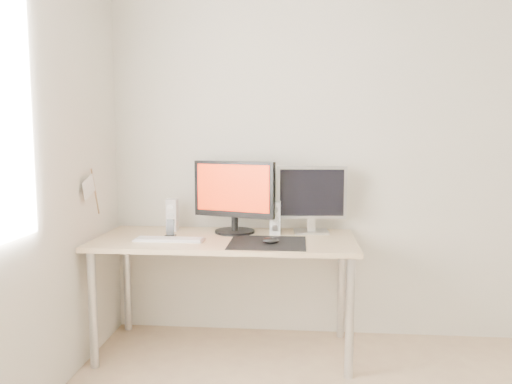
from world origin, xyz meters
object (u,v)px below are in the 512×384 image
object	(u,v)px
keyboard	(169,239)
mouse	(271,241)
main_monitor	(234,194)
speaker_left	(172,215)
phone_dock	(170,232)
speaker_right	(275,218)
desk	(226,250)
second_monitor	(312,196)

from	to	relation	value
keyboard	mouse	bearing A→B (deg)	-4.34
main_monitor	speaker_left	xyz separation A→B (m)	(-0.42, 0.03, -0.15)
speaker_left	phone_dock	size ratio (longest dim) A/B	1.91
speaker_left	speaker_right	world-z (taller)	same
keyboard	desk	bearing A→B (deg)	18.38
keyboard	phone_dock	distance (m)	0.11
desk	main_monitor	world-z (taller)	main_monitor
second_monitor	desk	bearing A→B (deg)	-158.55
speaker_right	phone_dock	bearing A→B (deg)	-167.83
main_monitor	speaker_right	xyz separation A→B (m)	(0.27, -0.02, -0.15)
desk	speaker_right	bearing A→B (deg)	24.82
desk	keyboard	xyz separation A→B (m)	(-0.33, -0.11, 0.09)
mouse	keyboard	bearing A→B (deg)	175.66
keyboard	second_monitor	bearing A→B (deg)	20.30
mouse	speaker_left	world-z (taller)	speaker_left
desk	second_monitor	distance (m)	0.65
mouse	keyboard	size ratio (longest dim) A/B	0.24
mouse	keyboard	world-z (taller)	mouse
mouse	keyboard	xyz separation A→B (m)	(-0.62, 0.05, -0.01)
mouse	main_monitor	distance (m)	0.47
desk	second_monitor	world-z (taller)	second_monitor
mouse	main_monitor	bearing A→B (deg)	129.01
speaker_right	mouse	bearing A→B (deg)	-92.31
second_monitor	speaker_right	world-z (taller)	second_monitor
desk	second_monitor	size ratio (longest dim) A/B	3.54
desk	speaker_right	size ratio (longest dim) A/B	7.52
phone_dock	main_monitor	bearing A→B (deg)	22.91
main_monitor	second_monitor	size ratio (longest dim) A/B	1.19
desk	speaker_left	bearing A→B (deg)	153.08
speaker_left	speaker_right	distance (m)	0.69
mouse	desk	size ratio (longest dim) A/B	0.06
second_monitor	main_monitor	bearing A→B (deg)	-174.45
speaker_left	phone_dock	xyz separation A→B (m)	(0.04, -0.20, -0.07)
main_monitor	second_monitor	world-z (taller)	main_monitor
main_monitor	keyboard	world-z (taller)	main_monitor
mouse	speaker_left	bearing A→B (deg)	152.54
second_monitor	keyboard	xyz separation A→B (m)	(-0.86, -0.32, -0.23)
mouse	second_monitor	bearing A→B (deg)	56.32
main_monitor	speaker_left	bearing A→B (deg)	175.28
mouse	main_monitor	xyz separation A→B (m)	(-0.26, 0.32, 0.23)
speaker_left	second_monitor	bearing A→B (deg)	0.87
mouse	second_monitor	xyz separation A→B (m)	(0.24, 0.36, 0.22)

